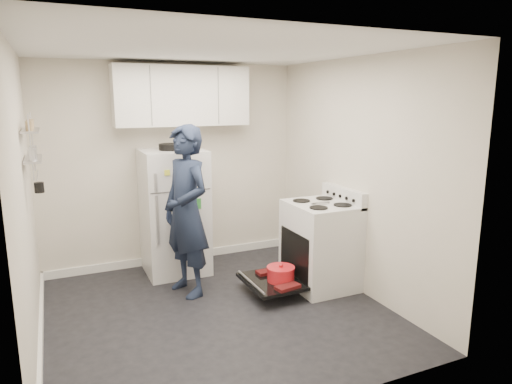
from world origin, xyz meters
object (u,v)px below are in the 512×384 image
electric_range (319,246)px  refrigerator (174,211)px  open_oven_door (276,278)px  person (186,211)px

electric_range → refrigerator: size_ratio=0.71×
open_oven_door → electric_range: bearing=2.8°
open_oven_door → person: person is taller
electric_range → refrigerator: 1.76m
electric_range → refrigerator: bearing=140.9°
open_oven_door → person: size_ratio=0.39×
electric_range → open_oven_door: (-0.55, -0.03, -0.28)m
electric_range → person: (-1.39, 0.42, 0.44)m
electric_range → open_oven_door: 0.62m
open_oven_door → refrigerator: refrigerator is taller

